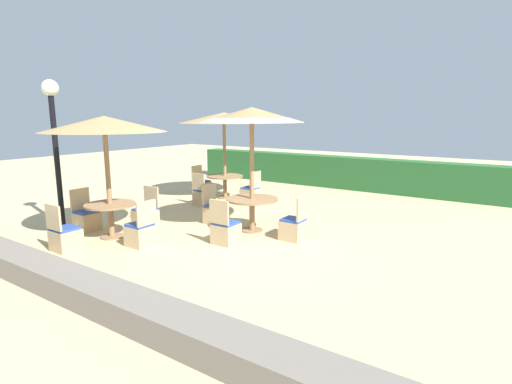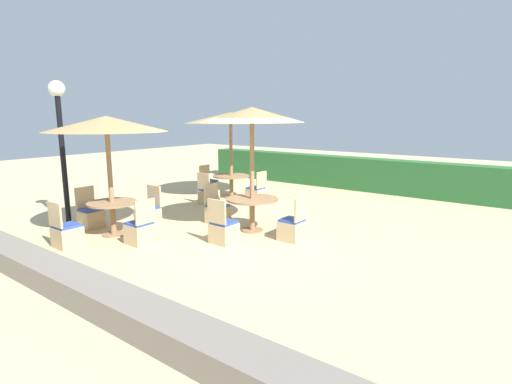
{
  "view_description": "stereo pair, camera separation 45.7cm",
  "coord_description": "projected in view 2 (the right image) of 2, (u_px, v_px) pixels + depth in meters",
  "views": [
    {
      "loc": [
        4.78,
        -6.51,
        2.56
      ],
      "look_at": [
        0.0,
        0.6,
        0.9
      ],
      "focal_mm": 28.0,
      "sensor_mm": 36.0,
      "label": 1
    },
    {
      "loc": [
        5.15,
        -6.25,
        2.56
      ],
      "look_at": [
        0.0,
        0.6,
        0.9
      ],
      "focal_mm": 28.0,
      "sensor_mm": 36.0,
      "label": 2
    }
  ],
  "objects": [
    {
      "name": "parasol_center",
      "position": [
        252.0,
        116.0,
        8.48
      ],
      "size": [
        2.24,
        2.24,
        2.72
      ],
      "color": "#93704C",
      "rests_on": "ground_plane"
    },
    {
      "name": "ground_plane",
      "position": [
        239.0,
        238.0,
        8.43
      ],
      "size": [
        40.0,
        40.0,
        0.0
      ],
      "primitive_type": "plane",
      "color": "#C6B284"
    },
    {
      "name": "patio_chair_front_left_south",
      "position": [
        67.0,
        234.0,
        7.82
      ],
      "size": [
        0.46,
        0.46,
        0.93
      ],
      "color": "tan",
      "rests_on": "ground_plane"
    },
    {
      "name": "hedge_row",
      "position": [
        365.0,
        174.0,
        13.7
      ],
      "size": [
        13.0,
        0.7,
        1.11
      ],
      "primitive_type": "cube",
      "color": "#28602D",
      "rests_on": "ground_plane"
    },
    {
      "name": "patio_chair_center_west",
      "position": [
        217.0,
        212.0,
        9.6
      ],
      "size": [
        0.46,
        0.46,
        0.93
      ],
      "rotation": [
        0.0,
        0.0,
        -1.57
      ],
      "color": "tan",
      "rests_on": "ground_plane"
    },
    {
      "name": "patio_chair_front_left_north",
      "position": [
        148.0,
        215.0,
        9.36
      ],
      "size": [
        0.46,
        0.46,
        0.93
      ],
      "rotation": [
        0.0,
        0.0,
        3.14
      ],
      "color": "tan",
      "rests_on": "ground_plane"
    },
    {
      "name": "round_table_center",
      "position": [
        252.0,
        205.0,
        8.85
      ],
      "size": [
        1.15,
        1.15,
        0.75
      ],
      "color": "#93704C",
      "rests_on": "ground_plane"
    },
    {
      "name": "patio_chair_back_left_east",
      "position": [
        256.0,
        193.0,
        11.89
      ],
      "size": [
        0.46,
        0.46,
        0.93
      ],
      "rotation": [
        0.0,
        0.0,
        1.57
      ],
      "color": "tan",
      "rests_on": "ground_plane"
    },
    {
      "name": "patio_chair_center_south",
      "position": [
        223.0,
        230.0,
        8.07
      ],
      "size": [
        0.46,
        0.46,
        0.93
      ],
      "color": "tan",
      "rests_on": "ground_plane"
    },
    {
      "name": "parasol_back_left",
      "position": [
        231.0,
        118.0,
        12.11
      ],
      "size": [
        2.76,
        2.76,
        2.64
      ],
      "color": "#93704C",
      "rests_on": "ground_plane"
    },
    {
      "name": "patio_chair_center_east",
      "position": [
        292.0,
        228.0,
        8.25
      ],
      "size": [
        0.46,
        0.46,
        0.93
      ],
      "rotation": [
        0.0,
        0.0,
        1.57
      ],
      "color": "tan",
      "rests_on": "ground_plane"
    },
    {
      "name": "patio_chair_back_left_south",
      "position": [
        208.0,
        195.0,
        11.66
      ],
      "size": [
        0.46,
        0.46,
        0.93
      ],
      "color": "tan",
      "rests_on": "ground_plane"
    },
    {
      "name": "parasol_front_left",
      "position": [
        106.0,
        124.0,
        8.2
      ],
      "size": [
        2.49,
        2.49,
        2.54
      ],
      "color": "#93704C",
      "rests_on": "ground_plane"
    },
    {
      "name": "round_table_back_left",
      "position": [
        231.0,
        180.0,
        12.47
      ],
      "size": [
        1.13,
        1.13,
        0.7
      ],
      "color": "#93704C",
      "rests_on": "ground_plane"
    },
    {
      "name": "patio_chair_back_left_west",
      "position": [
        209.0,
        186.0,
        13.18
      ],
      "size": [
        0.46,
        0.46,
        0.93
      ],
      "rotation": [
        0.0,
        0.0,
        -1.57
      ],
      "color": "tan",
      "rests_on": "ground_plane"
    },
    {
      "name": "patio_chair_front_left_east",
      "position": [
        140.0,
        231.0,
        8.03
      ],
      "size": [
        0.46,
        0.46,
        0.93
      ],
      "rotation": [
        0.0,
        0.0,
        1.57
      ],
      "color": "tan",
      "rests_on": "ground_plane"
    },
    {
      "name": "stone_border",
      "position": [
        79.0,
        287.0,
        5.61
      ],
      "size": [
        10.0,
        0.56,
        0.35
      ],
      "primitive_type": "cube",
      "color": "slate",
      "rests_on": "ground_plane"
    },
    {
      "name": "round_table_front_left",
      "position": [
        112.0,
        209.0,
        8.55
      ],
      "size": [
        1.04,
        1.04,
        0.73
      ],
      "color": "#93704C",
      "rests_on": "ground_plane"
    },
    {
      "name": "lamp_post",
      "position": [
        60.0,
        124.0,
        9.08
      ],
      "size": [
        0.36,
        0.36,
        3.32
      ],
      "color": "black",
      "rests_on": "ground_plane"
    },
    {
      "name": "patio_chair_front_left_west",
      "position": [
        91.0,
        216.0,
        9.2
      ],
      "size": [
        0.46,
        0.46,
        0.93
      ],
      "rotation": [
        0.0,
        0.0,
        -1.57
      ],
      "color": "tan",
      "rests_on": "ground_plane"
    }
  ]
}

